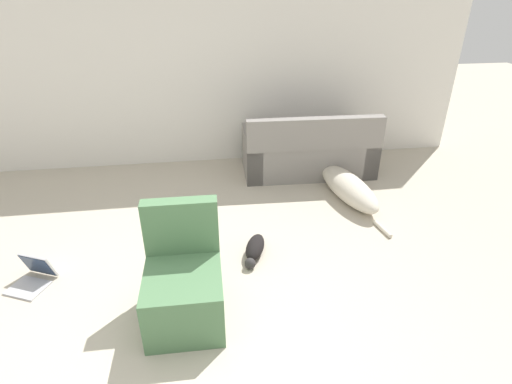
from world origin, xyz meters
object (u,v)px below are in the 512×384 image
Objects in this scene: cat at (255,249)px; laptop_open at (34,274)px; couch at (308,152)px; dog at (344,183)px; side_chair at (184,285)px.

cat is 1.92m from laptop_open.
couch is 0.74m from dog.
side_chair is at bearing -23.03° from cat.
couch is 4.13× the size of laptop_open.
side_chair is (-0.63, -0.67, 0.21)m from cat.
dog is 2.56m from side_chair.
cat is at bearing 47.69° from side_chair.
side_chair is at bearing 0.81° from laptop_open.
side_chair is (1.29, -0.56, 0.21)m from laptop_open.
side_chair reaches higher than laptop_open.
couch is 1.97× the size of side_chair.
laptop_open is 0.48× the size of side_chair.
couch is 2.01m from cat.
couch is 1.00× the size of dog.
cat is at bearing 122.07° from dog.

